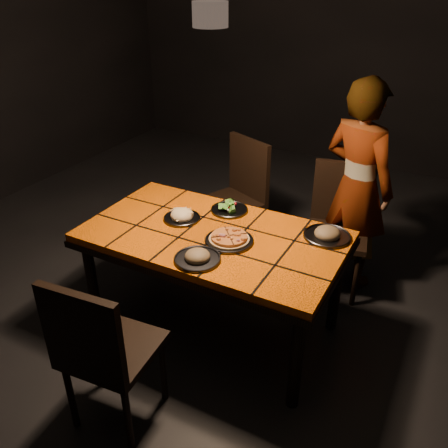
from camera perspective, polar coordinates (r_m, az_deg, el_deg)
The scene contains 12 objects.
room_shell at distance 2.65m, azimuth -1.51°, elevation 13.09°, with size 6.04×7.04×3.08m.
dining_table at distance 2.99m, azimuth -1.31°, elevation -2.39°, with size 1.62×0.92×0.75m.
chair_near at distance 2.50m, azimuth -14.60°, elevation -14.25°, with size 0.47×0.47×0.97m.
chair_far_left at distance 3.92m, azimuth 1.76°, elevation 3.99°, with size 0.59×0.59×1.00m.
chair_far_right at distance 3.62m, azimuth 13.65°, elevation 0.57°, with size 0.52×0.52×0.97m.
diner at distance 3.60m, azimuth 15.68°, elevation 4.41°, with size 0.58×0.38×1.59m, color brown.
pendant_lamp at distance 2.56m, azimuth -1.67°, elevation 24.31°, with size 0.18×0.18×1.06m.
plate_pizza at distance 2.84m, azimuth 0.62°, elevation -1.86°, with size 0.35×0.35×0.04m.
plate_pasta at distance 3.10m, azimuth -5.09°, elevation 0.91°, with size 0.24×0.24×0.08m.
plate_salad at distance 3.19m, azimuth 0.65°, elevation 1.98°, with size 0.25×0.25×0.07m.
plate_mushroom_a at distance 2.68m, azimuth -3.22°, elevation -3.96°, with size 0.27×0.27×0.09m.
plate_mushroom_b at distance 2.96m, azimuth 12.32°, elevation -1.15°, with size 0.29×0.29×0.10m.
Camera 1 is at (1.27, -2.21, 2.23)m, focal length 38.00 mm.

